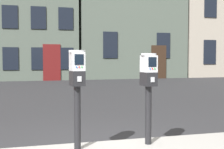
{
  "coord_description": "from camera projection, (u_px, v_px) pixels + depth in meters",
  "views": [
    {
      "loc": [
        -0.98,
        -4.32,
        1.38
      ],
      "look_at": [
        0.21,
        -0.02,
        1.13
      ],
      "focal_mm": 51.28,
      "sensor_mm": 36.0,
      "label": 1
    }
  ],
  "objects": [
    {
      "name": "parking_meter_twin_adjacent",
      "position": [
        149.0,
        82.0,
        4.51
      ],
      "size": [
        0.23,
        0.26,
        1.29
      ],
      "rotation": [
        0.0,
        0.0,
        -1.5
      ],
      "color": "black",
      "rests_on": "sidewalk_slab"
    },
    {
      "name": "parking_meter_near_kerb",
      "position": [
        77.0,
        81.0,
        4.23
      ],
      "size": [
        0.23,
        0.26,
        1.33
      ],
      "rotation": [
        0.0,
        0.0,
        -1.5
      ],
      "color": "black",
      "rests_on": "sidewalk_slab"
    },
    {
      "name": "townhouse_cream_stone",
      "position": [
        24.0,
        8.0,
        21.21
      ],
      "size": [
        6.2,
        7.04,
        9.28
      ],
      "color": "#4C564C",
      "rests_on": "ground_plane"
    }
  ]
}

